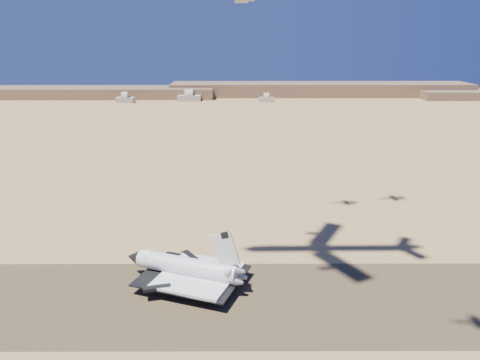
{
  "coord_description": "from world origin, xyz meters",
  "views": [
    {
      "loc": [
        4.27,
        -130.14,
        79.74
      ],
      "look_at": [
        4.72,
        8.0,
        37.47
      ],
      "focal_mm": 35.0,
      "sensor_mm": 36.0,
      "label": 1
    }
  ],
  "objects_px": {
    "shuttle": "(186,268)",
    "crew_b": "(211,296)",
    "crew_c": "(206,296)",
    "crew_a": "(205,294)"
  },
  "relations": [
    {
      "from": "shuttle",
      "to": "crew_b",
      "type": "bearing_deg",
      "value": -27.69
    },
    {
      "from": "crew_c",
      "to": "crew_a",
      "type": "bearing_deg",
      "value": -25.77
    },
    {
      "from": "shuttle",
      "to": "crew_b",
      "type": "height_order",
      "value": "shuttle"
    },
    {
      "from": "crew_b",
      "to": "crew_c",
      "type": "height_order",
      "value": "crew_b"
    },
    {
      "from": "crew_c",
      "to": "shuttle",
      "type": "bearing_deg",
      "value": -13.78
    },
    {
      "from": "shuttle",
      "to": "crew_c",
      "type": "xyz_separation_m",
      "value": [
        7.23,
        -9.06,
        -4.88
      ]
    },
    {
      "from": "shuttle",
      "to": "crew_a",
      "type": "relative_size",
      "value": 24.49
    },
    {
      "from": "crew_a",
      "to": "crew_c",
      "type": "distance_m",
      "value": 1.2
    },
    {
      "from": "crew_b",
      "to": "crew_c",
      "type": "xyz_separation_m",
      "value": [
        -1.48,
        0.55,
        -0.12
      ]
    },
    {
      "from": "crew_a",
      "to": "crew_b",
      "type": "relative_size",
      "value": 0.98
    }
  ]
}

